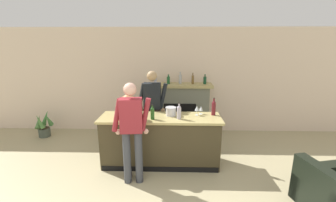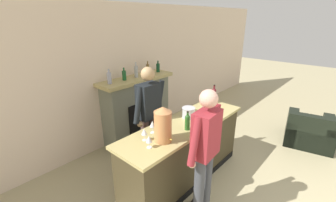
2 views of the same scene
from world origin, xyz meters
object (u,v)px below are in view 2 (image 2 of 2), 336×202
armchair_black (309,132)px  wine_glass_back_row (149,139)px  wine_glass_front_right (152,124)px  wine_glass_mid_counter (205,101)px  ice_bucket_steel (188,113)px  person_customer (205,152)px  wine_bottle_rose_blush (214,95)px  fireplace_stone (137,108)px  person_bartender (149,117)px  copper_dispenser (163,124)px  wine_glass_front_left (144,132)px  wine_bottle_burgundy_dark (205,110)px  wine_bottle_merlot_tall (187,121)px  wine_glass_near_bucket (204,100)px

armchair_black → wine_glass_back_row: size_ratio=6.57×
wine_glass_front_right → wine_glass_mid_counter: bearing=-1.8°
ice_bucket_steel → wine_glass_front_right: size_ratio=1.17×
person_customer → wine_glass_mid_counter: (1.14, 0.75, 0.15)m
ice_bucket_steel → wine_glass_mid_counter: bearing=3.2°
ice_bucket_steel → wine_bottle_rose_blush: bearing=3.4°
fireplace_stone → person_bartender: size_ratio=0.92×
copper_dispenser → wine_glass_mid_counter: bearing=9.4°
wine_glass_mid_counter → wine_glass_front_left: bearing=-178.9°
wine_glass_back_row → wine_glass_mid_counter: 1.54m
ice_bucket_steel → wine_bottle_burgundy_dark: 0.26m
fireplace_stone → person_customer: (-0.84, -2.20, 0.29)m
wine_glass_front_right → copper_dispenser: bearing=-103.8°
wine_bottle_rose_blush → wine_glass_front_left: 1.77m
armchair_black → wine_bottle_merlot_tall: 3.05m
armchair_black → wine_glass_near_bucket: size_ratio=6.81×
person_bartender → wine_glass_mid_counter: (0.91, -0.44, 0.12)m
ice_bucket_steel → person_bartender: bearing=130.8°
fireplace_stone → ice_bucket_steel: size_ratio=7.90×
person_bartender → wine_glass_back_row: (-0.62, -0.64, 0.10)m
person_customer → wine_bottle_rose_blush: (1.47, 0.77, 0.17)m
person_customer → copper_dispenser: size_ratio=3.72×
wine_glass_near_bucket → wine_glass_front_left: wine_glass_front_left is taller
person_customer → person_bartender: person_bartender is taller
wine_glass_back_row → wine_glass_front_left: bearing=64.6°
ice_bucket_steel → wine_bottle_burgundy_dark: bearing=-52.3°
copper_dispenser → wine_bottle_merlot_tall: size_ratio=1.70×
wine_bottle_merlot_tall → wine_glass_mid_counter: (0.84, 0.26, 0.01)m
wine_glass_near_bucket → wine_glass_front_left: 1.54m
armchair_black → person_customer: (-3.00, 0.64, 0.72)m
person_bartender → wine_bottle_rose_blush: (1.24, -0.42, 0.14)m
wine_glass_front_right → wine_glass_back_row: bearing=-141.0°
wine_glass_front_right → wine_glass_mid_counter: (1.23, -0.04, 0.01)m
copper_dispenser → wine_bottle_rose_blush: 1.64m
wine_glass_mid_counter → wine_glass_front_right: bearing=178.2°
person_bartender → wine_glass_near_bucket: person_bartender is taller
copper_dispenser → wine_glass_front_left: (-0.15, 0.19, -0.12)m
fireplace_stone → wine_bottle_rose_blush: 1.63m
wine_glass_back_row → wine_glass_near_bucket: bearing=9.6°
armchair_black → wine_glass_mid_counter: (-1.86, 1.38, 0.87)m
armchair_black → wine_glass_near_bucket: bearing=140.6°
armchair_black → ice_bucket_steel: size_ratio=5.16×
wine_glass_back_row → ice_bucket_steel: bearing=9.5°
armchair_black → person_customer: bearing=168.0°
wine_glass_front_right → wine_glass_near_bucket: wine_glass_front_right is taller
wine_bottle_rose_blush → wine_glass_back_row: (-1.85, -0.22, -0.04)m
person_customer → person_bartender: size_ratio=0.98×
wine_glass_mid_counter → armchair_black: bearing=-36.7°
copper_dispenser → wine_glass_front_left: 0.27m
person_bartender → wine_glass_mid_counter: size_ratio=9.67×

